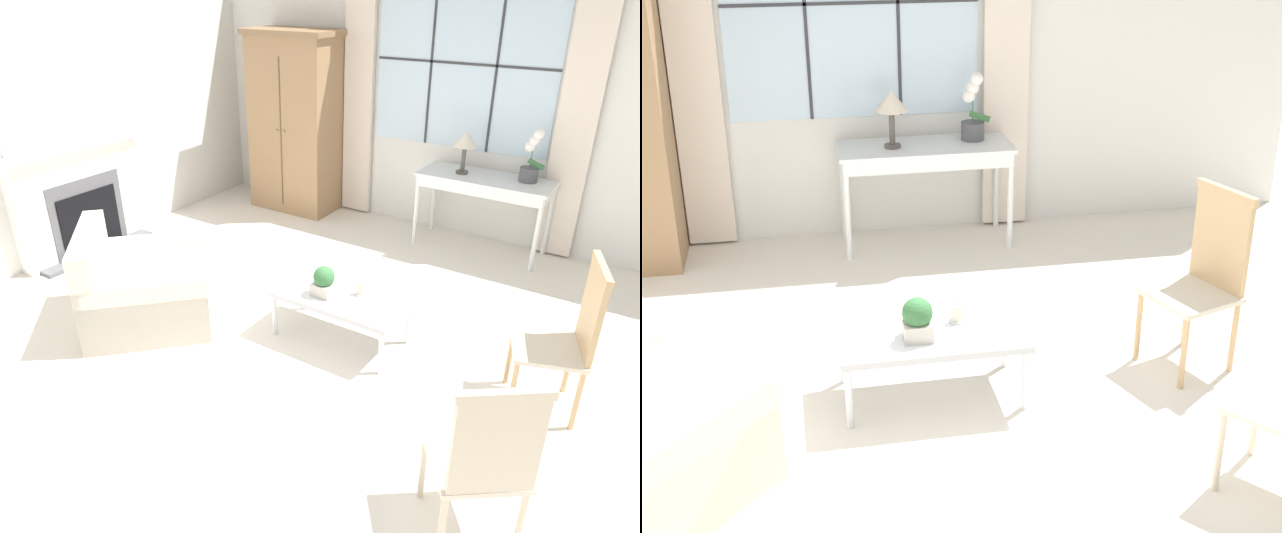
{
  "view_description": "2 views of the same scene",
  "coord_description": "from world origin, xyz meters",
  "views": [
    {
      "loc": [
        2.08,
        -2.81,
        2.52
      ],
      "look_at": [
        -0.04,
        0.44,
        0.58
      ],
      "focal_mm": 32.0,
      "sensor_mm": 36.0,
      "label": 1
    },
    {
      "loc": [
        -0.5,
        -3.76,
        2.65
      ],
      "look_at": [
        0.31,
        0.36,
        0.8
      ],
      "focal_mm": 50.0,
      "sensor_mm": 36.0,
      "label": 2
    }
  ],
  "objects": [
    {
      "name": "potted_plant_small",
      "position": [
        0.07,
        0.32,
        0.54
      ],
      "size": [
        0.16,
        0.16,
        0.23
      ],
      "color": "#BCB7AD",
      "rests_on": "coffee_table"
    },
    {
      "name": "wall_back_windowed",
      "position": [
        0.0,
        3.02,
        1.41
      ],
      "size": [
        7.2,
        0.14,
        2.8
      ],
      "color": "silver",
      "rests_on": "ground_plane"
    },
    {
      "name": "armchair_upholstered",
      "position": [
        -1.36,
        -0.2,
        0.26
      ],
      "size": [
        1.38,
        1.38,
        0.81
      ],
      "color": "beige",
      "rests_on": "ground_plane"
    },
    {
      "name": "fireplace",
      "position": [
        -2.91,
        0.41,
        0.64
      ],
      "size": [
        0.34,
        1.48,
        1.89
      ],
      "color": "#515156",
      "rests_on": "ground_plane"
    },
    {
      "name": "wall_left",
      "position": [
        -3.03,
        0.6,
        1.4
      ],
      "size": [
        0.06,
        7.2,
        2.8
      ],
      "primitive_type": "cube",
      "color": "silver",
      "rests_on": "ground_plane"
    },
    {
      "name": "pillar_candle",
      "position": [
        0.3,
        0.47,
        0.47
      ],
      "size": [
        0.09,
        0.09,
        0.11
      ],
      "color": "silver",
      "rests_on": "coffee_table"
    },
    {
      "name": "side_chair_wooden",
      "position": [
        1.75,
        0.51,
        0.59
      ],
      "size": [
        0.56,
        0.56,
        1.06
      ],
      "color": "beige",
      "rests_on": "ground_plane"
    },
    {
      "name": "ground_plane",
      "position": [
        0.0,
        0.0,
        0.0
      ],
      "size": [
        14.0,
        14.0,
        0.0
      ],
      "primitive_type": "plane",
      "color": "silver"
    },
    {
      "name": "console_table",
      "position": [
        0.47,
        2.67,
        0.7
      ],
      "size": [
        1.31,
        0.55,
        0.78
      ],
      "color": "silver",
      "rests_on": "ground_plane"
    },
    {
      "name": "table_lamp",
      "position": [
        0.23,
        2.65,
        1.12
      ],
      "size": [
        0.25,
        0.25,
        0.43
      ],
      "color": "#4C4742",
      "rests_on": "console_table"
    },
    {
      "name": "accent_chair_wooden",
      "position": [
        1.65,
        -0.77,
        0.57
      ],
      "size": [
        0.62,
        0.62,
        1.02
      ],
      "color": "beige",
      "rests_on": "ground_plane"
    },
    {
      "name": "armoire",
      "position": [
        -1.85,
        2.66,
        1.04
      ],
      "size": [
        1.07,
        0.63,
        2.06
      ],
      "color": "#93704C",
      "rests_on": "ground_plane"
    },
    {
      "name": "coffee_table",
      "position": [
        0.15,
        0.43,
        0.38
      ],
      "size": [
        1.04,
        0.56,
        0.42
      ],
      "color": "silver",
      "rests_on": "ground_plane"
    },
    {
      "name": "potted_orchid",
      "position": [
        0.86,
        2.75,
        0.98
      ],
      "size": [
        0.23,
        0.18,
        0.51
      ],
      "color": "#4C4C51",
      "rests_on": "console_table"
    }
  ]
}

